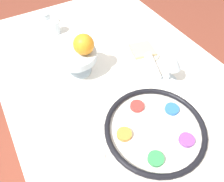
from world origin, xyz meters
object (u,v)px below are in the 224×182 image
seder_plate (155,129)px  fruit_stand (76,57)px  wine_glass (173,63)px  bread_plate (142,51)px  cup_near (54,27)px  orange_fruit (84,44)px  napkin_roll (153,66)px  cup_mid (45,18)px

seder_plate → fruit_stand: size_ratio=2.02×
wine_glass → bread_plate: size_ratio=0.79×
bread_plate → cup_near: (0.36, 0.31, 0.03)m
orange_fruit → cup_near: 0.36m
napkin_roll → cup_mid: cup_mid is taller
fruit_stand → napkin_roll: bearing=-118.5°
seder_plate → wine_glass: wine_glass is taller
seder_plate → bread_plate: bearing=-29.3°
orange_fruit → cup_mid: bearing=4.0°
fruit_stand → cup_near: bearing=-2.5°
bread_plate → orange_fruit: bearing=86.6°
bread_plate → cup_near: cup_near is taller
bread_plate → cup_near: bearing=40.4°
cup_mid → wine_glass: bearing=-155.2°
seder_plate → napkin_roll: 0.31m
wine_glass → napkin_roll: 0.12m
seder_plate → cup_mid: size_ratio=5.38×
fruit_stand → bread_plate: 0.33m
fruit_stand → orange_fruit: bearing=-122.2°
wine_glass → fruit_stand: wine_glass is taller
bread_plate → cup_mid: 0.56m
wine_glass → seder_plate: bearing=129.8°
orange_fruit → cup_near: (0.34, 0.02, -0.11)m
bread_plate → cup_mid: cup_mid is taller
cup_near → cup_mid: size_ratio=1.00×
wine_glass → napkin_roll: size_ratio=0.90×
seder_plate → napkin_roll: napkin_roll is taller
wine_glass → fruit_stand: bearing=51.8°
seder_plate → cup_near: cup_near is taller
seder_plate → napkin_roll: size_ratio=2.34×
cup_near → napkin_roll: bearing=-150.0°
wine_glass → bread_plate: 0.23m
seder_plate → cup_mid: (0.84, 0.11, 0.02)m
cup_mid → orange_fruit: bearing=-176.0°
orange_fruit → cup_near: orange_fruit is taller
bread_plate → cup_near: 0.47m
fruit_stand → cup_mid: fruit_stand is taller
seder_plate → orange_fruit: 0.42m
seder_plate → cup_near: (0.74, 0.10, 0.02)m
orange_fruit → napkin_roll: orange_fruit is taller
seder_plate → fruit_stand: fruit_stand is taller
napkin_roll → cup_near: bearing=30.0°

